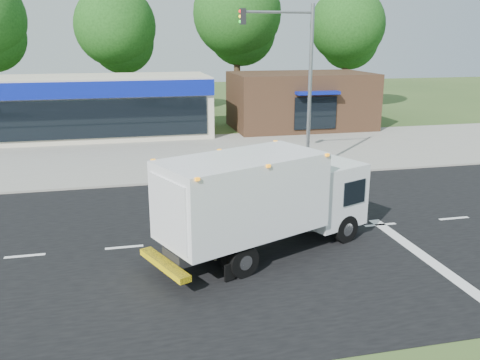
# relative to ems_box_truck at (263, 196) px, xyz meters

# --- Properties ---
(ground) EXTENTS (120.00, 120.00, 0.00)m
(ground) POSITION_rel_ems_box_truck_xyz_m (1.77, 1.35, -1.85)
(ground) COLOR #385123
(ground) RESTS_ON ground
(road_asphalt) EXTENTS (60.00, 14.00, 0.02)m
(road_asphalt) POSITION_rel_ems_box_truck_xyz_m (1.77, 1.35, -1.85)
(road_asphalt) COLOR black
(road_asphalt) RESTS_ON ground
(sidewalk) EXTENTS (60.00, 2.40, 0.12)m
(sidewalk) POSITION_rel_ems_box_truck_xyz_m (1.77, 9.55, -1.79)
(sidewalk) COLOR gray
(sidewalk) RESTS_ON ground
(parking_apron) EXTENTS (60.00, 9.00, 0.02)m
(parking_apron) POSITION_rel_ems_box_truck_xyz_m (1.77, 15.35, -1.84)
(parking_apron) COLOR gray
(parking_apron) RESTS_ON ground
(lane_markings) EXTENTS (55.20, 7.00, 0.01)m
(lane_markings) POSITION_rel_ems_box_truck_xyz_m (3.12, 0.00, -1.83)
(lane_markings) COLOR silver
(lane_markings) RESTS_ON road_asphalt
(ems_box_truck) EXTENTS (7.54, 4.89, 3.21)m
(ems_box_truck) POSITION_rel_ems_box_truck_xyz_m (0.00, 0.00, 0.00)
(ems_box_truck) COLOR black
(ems_box_truck) RESTS_ON ground
(emergency_worker) EXTENTS (0.79, 0.64, 1.99)m
(emergency_worker) POSITION_rel_ems_box_truck_xyz_m (-1.39, -0.14, -0.88)
(emergency_worker) COLOR #CABD86
(emergency_worker) RESTS_ON ground
(retail_strip_mall) EXTENTS (18.00, 6.20, 4.00)m
(retail_strip_mall) POSITION_rel_ems_box_truck_xyz_m (-7.23, 21.28, 0.16)
(retail_strip_mall) COLOR beige
(retail_strip_mall) RESTS_ON ground
(brown_storefront) EXTENTS (10.00, 6.70, 4.00)m
(brown_storefront) POSITION_rel_ems_box_truck_xyz_m (8.77, 21.33, 0.15)
(brown_storefront) COLOR #382316
(brown_storefront) RESTS_ON ground
(traffic_signal_pole) EXTENTS (3.51, 0.25, 8.00)m
(traffic_signal_pole) POSITION_rel_ems_box_truck_xyz_m (4.12, 8.95, 3.07)
(traffic_signal_pole) COLOR gray
(traffic_signal_pole) RESTS_ON ground
(background_trees) EXTENTS (36.77, 7.39, 12.10)m
(background_trees) POSITION_rel_ems_box_truck_xyz_m (0.92, 29.51, 5.53)
(background_trees) COLOR #332114
(background_trees) RESTS_ON ground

